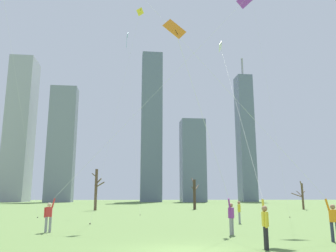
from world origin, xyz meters
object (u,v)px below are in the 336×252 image
at_px(kite_flyer_midfield_right_red, 297,177).
at_px(bare_tree_center, 96,189).
at_px(distant_kite_low_near_trees_yellow, 136,29).
at_px(distant_kite_drifting_right_blue, 8,24).
at_px(kite_flyer_foreground_left_purple, 97,162).
at_px(kite_flyer_foreground_right_orange, 222,185).
at_px(kite_flyer_midfield_center_white, 254,181).
at_px(distant_kite_drifting_left_teal, 128,48).
at_px(bare_tree_leftmost, 302,195).
at_px(bare_tree_right_of_center, 195,193).
at_px(bystander_watching_nearby, 239,211).

relative_size(kite_flyer_midfield_right_red, bare_tree_center, 2.84).
relative_size(distant_kite_low_near_trees_yellow, distant_kite_drifting_right_blue, 0.95).
distance_m(kite_flyer_foreground_left_purple, distant_kite_drifting_right_blue, 18.17).
relative_size(kite_flyer_foreground_right_orange, distant_kite_low_near_trees_yellow, 0.52).
distance_m(kite_flyer_midfield_center_white, kite_flyer_midfield_right_red, 2.68).
bearing_deg(distant_kite_drifting_left_teal, kite_flyer_midfield_center_white, -78.66).
bearing_deg(distant_kite_low_near_trees_yellow, bare_tree_leftmost, 39.62).
bearing_deg(bare_tree_right_of_center, kite_flyer_foreground_right_orange, -98.36).
bearing_deg(bare_tree_center, kite_flyer_foreground_right_orange, -74.37).
relative_size(kite_flyer_foreground_left_purple, bare_tree_center, 2.94).
distance_m(kite_flyer_foreground_right_orange, kite_flyer_midfield_center_white, 3.05).
relative_size(kite_flyer_midfield_right_red, distant_kite_drifting_left_teal, 0.68).
height_order(distant_kite_drifting_left_teal, bare_tree_right_of_center, distant_kite_drifting_left_teal).
distance_m(distant_kite_low_near_trees_yellow, distant_kite_drifting_right_blue, 11.46).
distance_m(kite_flyer_midfield_center_white, kite_flyer_foreground_left_purple, 9.89).
relative_size(kite_flyer_foreground_left_purple, distant_kite_drifting_left_teal, 0.71).
distance_m(distant_kite_drifting_right_blue, bare_tree_right_of_center, 35.59).
distance_m(kite_flyer_foreground_left_purple, kite_flyer_midfield_right_red, 11.31).
height_order(kite_flyer_midfield_right_red, bare_tree_center, kite_flyer_midfield_right_red).
height_order(distant_kite_low_near_trees_yellow, distant_kite_drifting_left_teal, distant_kite_drifting_left_teal).
distance_m(kite_flyer_foreground_left_purple, bare_tree_right_of_center, 35.27).
height_order(kite_flyer_midfield_center_white, bare_tree_center, kite_flyer_midfield_center_white).
bearing_deg(bystander_watching_nearby, bare_tree_right_of_center, 86.17).
bearing_deg(bare_tree_right_of_center, kite_flyer_midfield_center_white, -96.79).
bearing_deg(kite_flyer_foreground_right_orange, bare_tree_center, 105.63).
bearing_deg(bare_tree_right_of_center, distant_kite_low_near_trees_yellow, -112.35).
height_order(kite_flyer_foreground_left_purple, distant_kite_drifting_right_blue, distant_kite_drifting_right_blue).
xyz_separation_m(bystander_watching_nearby, distant_kite_low_near_trees_yellow, (-7.94, 4.42, 16.60)).
bearing_deg(kite_flyer_midfield_right_red, distant_kite_drifting_left_teal, 106.33).
bearing_deg(kite_flyer_foreground_right_orange, bare_tree_right_of_center, 81.64).
xyz_separation_m(distant_kite_drifting_left_teal, bare_tree_center, (-4.26, 7.33, -18.94)).
xyz_separation_m(kite_flyer_midfield_right_red, bare_tree_right_of_center, (2.23, 38.50, -0.40)).
bearing_deg(bare_tree_leftmost, kite_flyer_foreground_right_orange, -122.51).
xyz_separation_m(bare_tree_leftmost, bare_tree_right_of_center, (-16.61, 2.05, 0.24)).
bearing_deg(kite_flyer_midfield_center_white, kite_flyer_foreground_left_purple, 139.05).
distance_m(kite_flyer_midfield_center_white, bystander_watching_nearby, 11.63).
xyz_separation_m(bystander_watching_nearby, bare_tree_center, (-13.07, 26.15, 2.20)).
bearing_deg(kite_flyer_midfield_center_white, bare_tree_center, 105.40).
relative_size(kite_flyer_foreground_left_purple, bare_tree_right_of_center, 3.54).
distance_m(distant_kite_drifting_left_teal, bare_tree_center, 20.75).
xyz_separation_m(bystander_watching_nearby, bare_tree_right_of_center, (1.90, 28.37, 1.55)).
bearing_deg(distant_kite_low_near_trees_yellow, distant_kite_drifting_left_teal, 93.47).
relative_size(kite_flyer_foreground_left_purple, kite_flyer_midfield_right_red, 1.04).
distance_m(kite_flyer_midfield_right_red, bare_tree_center, 38.45).
height_order(kite_flyer_midfield_center_white, kite_flyer_foreground_left_purple, kite_flyer_foreground_left_purple).
relative_size(kite_flyer_foreground_right_orange, distant_kite_drifting_right_blue, 0.49).
bearing_deg(kite_flyer_foreground_right_orange, kite_flyer_midfield_center_white, -77.35).
bearing_deg(distant_kite_drifting_right_blue, distant_kite_drifting_left_teal, 54.74).
bearing_deg(kite_flyer_midfield_right_red, bare_tree_leftmost, 62.66).
xyz_separation_m(kite_flyer_midfield_center_white, distant_kite_drifting_left_teal, (-6.01, 29.97, 19.40)).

